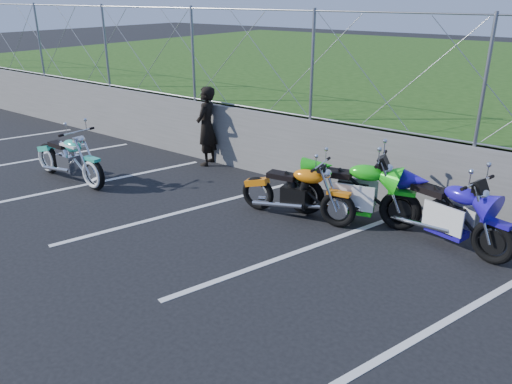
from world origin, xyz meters
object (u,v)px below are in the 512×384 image
Objects in this scene: naked_orange at (298,194)px; sportbike_green at (354,194)px; sportbike_blue at (447,215)px; person_standing at (206,126)px; cruiser_turquoise at (70,160)px.

sportbike_green is (0.80, 0.43, 0.06)m from naked_orange.
sportbike_blue is (1.48, 0.10, -0.02)m from sportbike_green.
naked_orange is 0.93× the size of sportbike_green.
sportbike_blue is at bearing 64.39° from person_standing.
naked_orange is 1.20× the size of person_standing.
cruiser_turquoise is 1.08× the size of naked_orange.
person_standing is at bearing 150.19° from naked_orange.
person_standing reaches higher than sportbike_blue.
cruiser_turquoise is 4.76m from naked_orange.
sportbike_blue is at bearing 4.74° from naked_orange.
sportbike_blue is (6.87, 1.75, 0.04)m from cruiser_turquoise.
cruiser_turquoise is 1.29× the size of person_standing.
naked_orange is at bearing 16.14° from cruiser_turquoise.
sportbike_green is 4.04m from person_standing.
cruiser_turquoise is at bearing -151.33° from sportbike_blue.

